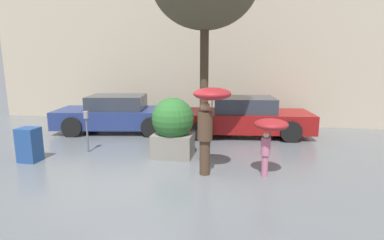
{
  "coord_description": "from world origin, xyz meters",
  "views": [
    {
      "loc": [
        2.56,
        -6.09,
        2.59
      ],
      "look_at": [
        1.06,
        1.6,
        1.05
      ],
      "focal_mm": 28.0,
      "sensor_mm": 36.0,
      "label": 1
    }
  ],
  "objects_px": {
    "person_child": "(270,130)",
    "parking_meter": "(86,123)",
    "parked_car_near": "(118,114)",
    "person_adult": "(209,111)",
    "parked_car_far": "(244,117)",
    "newspaper_box": "(29,145)",
    "planter_box": "(173,126)"
  },
  "relations": [
    {
      "from": "parked_car_near",
      "to": "newspaper_box",
      "type": "bearing_deg",
      "value": 157.83
    },
    {
      "from": "person_child",
      "to": "planter_box",
      "type": "bearing_deg",
      "value": 170.6
    },
    {
      "from": "parked_car_far",
      "to": "newspaper_box",
      "type": "distance_m",
      "value": 6.76
    },
    {
      "from": "parked_car_far",
      "to": "parking_meter",
      "type": "xyz_separation_m",
      "value": [
        -4.36,
        -2.99,
        0.23
      ]
    },
    {
      "from": "person_child",
      "to": "parking_meter",
      "type": "height_order",
      "value": "person_child"
    },
    {
      "from": "parking_meter",
      "to": "newspaper_box",
      "type": "distance_m",
      "value": 1.54
    },
    {
      "from": "person_adult",
      "to": "person_child",
      "type": "relative_size",
      "value": 1.51
    },
    {
      "from": "person_child",
      "to": "parked_car_near",
      "type": "xyz_separation_m",
      "value": [
        -5.31,
        3.63,
        -0.47
      ]
    },
    {
      "from": "planter_box",
      "to": "parked_car_far",
      "type": "relative_size",
      "value": 0.34
    },
    {
      "from": "parked_car_far",
      "to": "parking_meter",
      "type": "distance_m",
      "value": 5.3
    },
    {
      "from": "planter_box",
      "to": "newspaper_box",
      "type": "distance_m",
      "value": 3.78
    },
    {
      "from": "person_adult",
      "to": "person_child",
      "type": "xyz_separation_m",
      "value": [
        1.35,
        0.1,
        -0.4
      ]
    },
    {
      "from": "person_child",
      "to": "parking_meter",
      "type": "xyz_separation_m",
      "value": [
        -5.02,
        0.93,
        -0.23
      ]
    },
    {
      "from": "parking_meter",
      "to": "parked_car_near",
      "type": "bearing_deg",
      "value": 96.23
    },
    {
      "from": "planter_box",
      "to": "parked_car_near",
      "type": "relative_size",
      "value": 0.35
    },
    {
      "from": "newspaper_box",
      "to": "person_child",
      "type": "bearing_deg",
      "value": 0.96
    },
    {
      "from": "person_adult",
      "to": "newspaper_box",
      "type": "height_order",
      "value": "person_adult"
    },
    {
      "from": "person_adult",
      "to": "parked_car_near",
      "type": "bearing_deg",
      "value": 117.73
    },
    {
      "from": "parked_car_near",
      "to": "parking_meter",
      "type": "xyz_separation_m",
      "value": [
        0.29,
        -2.69,
        0.24
      ]
    },
    {
      "from": "parked_car_near",
      "to": "planter_box",
      "type": "bearing_deg",
      "value": -143.55
    },
    {
      "from": "parked_car_near",
      "to": "parking_meter",
      "type": "relative_size",
      "value": 3.91
    },
    {
      "from": "parked_car_near",
      "to": "parking_meter",
      "type": "height_order",
      "value": "parked_car_near"
    },
    {
      "from": "parked_car_near",
      "to": "person_child",
      "type": "bearing_deg",
      "value": -134.85
    },
    {
      "from": "person_child",
      "to": "parking_meter",
      "type": "relative_size",
      "value": 1.12
    },
    {
      "from": "person_child",
      "to": "newspaper_box",
      "type": "xyz_separation_m",
      "value": [
        -6.08,
        -0.1,
        -0.65
      ]
    },
    {
      "from": "person_child",
      "to": "newspaper_box",
      "type": "relative_size",
      "value": 1.49
    },
    {
      "from": "planter_box",
      "to": "parking_meter",
      "type": "height_order",
      "value": "planter_box"
    },
    {
      "from": "planter_box",
      "to": "parked_car_far",
      "type": "height_order",
      "value": "planter_box"
    },
    {
      "from": "person_child",
      "to": "newspaper_box",
      "type": "height_order",
      "value": "person_child"
    },
    {
      "from": "planter_box",
      "to": "parked_car_near",
      "type": "xyz_separation_m",
      "value": [
        -2.83,
        2.64,
        -0.24
      ]
    },
    {
      "from": "planter_box",
      "to": "parked_car_far",
      "type": "distance_m",
      "value": 3.47
    },
    {
      "from": "person_child",
      "to": "newspaper_box",
      "type": "bearing_deg",
      "value": -166.75
    }
  ]
}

